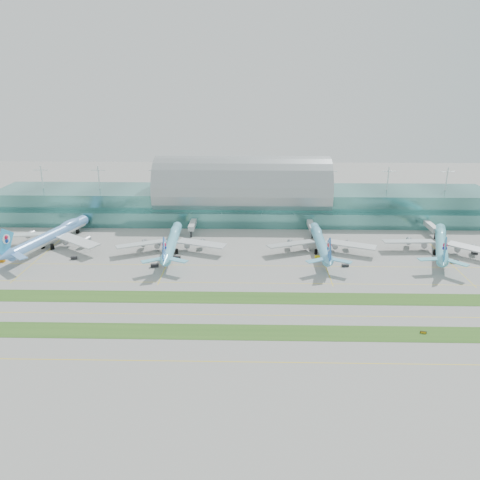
{
  "coord_description": "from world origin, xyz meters",
  "views": [
    {
      "loc": [
        5.41,
        -188.45,
        95.18
      ],
      "look_at": [
        0.0,
        55.0,
        9.0
      ],
      "focal_mm": 35.0,
      "sensor_mm": 36.0,
      "label": 1
    }
  ],
  "objects_px": {
    "airliner_b": "(172,241)",
    "airliner_c": "(320,242)",
    "taxiway_sign_east": "(423,332)",
    "airliner_d": "(441,243)",
    "airliner_a": "(51,235)",
    "terminal": "(242,198)"
  },
  "relations": [
    {
      "from": "airliner_b",
      "to": "airliner_d",
      "type": "bearing_deg",
      "value": -2.3
    },
    {
      "from": "terminal",
      "to": "airliner_c",
      "type": "relative_size",
      "value": 4.85
    },
    {
      "from": "airliner_a",
      "to": "taxiway_sign_east",
      "type": "distance_m",
      "value": 206.81
    },
    {
      "from": "terminal",
      "to": "airliner_c",
      "type": "distance_m",
      "value": 81.53
    },
    {
      "from": "airliner_b",
      "to": "airliner_d",
      "type": "distance_m",
      "value": 151.93
    },
    {
      "from": "airliner_c",
      "to": "airliner_d",
      "type": "xyz_separation_m",
      "value": [
        67.75,
        -0.48,
        0.22
      ]
    },
    {
      "from": "airliner_a",
      "to": "airliner_b",
      "type": "xyz_separation_m",
      "value": [
        71.76,
        -6.63,
        -0.8
      ]
    },
    {
      "from": "airliner_b",
      "to": "taxiway_sign_east",
      "type": "bearing_deg",
      "value": -40.62
    },
    {
      "from": "airliner_b",
      "to": "airliner_c",
      "type": "relative_size",
      "value": 1.02
    },
    {
      "from": "taxiway_sign_east",
      "to": "airliner_d",
      "type": "bearing_deg",
      "value": 76.29
    },
    {
      "from": "airliner_d",
      "to": "airliner_c",
      "type": "bearing_deg",
      "value": -160.65
    },
    {
      "from": "airliner_a",
      "to": "airliner_d",
      "type": "bearing_deg",
      "value": 13.13
    },
    {
      "from": "terminal",
      "to": "airliner_a",
      "type": "relative_size",
      "value": 4.28
    },
    {
      "from": "airliner_a",
      "to": "airliner_b",
      "type": "relative_size",
      "value": 1.12
    },
    {
      "from": "terminal",
      "to": "airliner_b",
      "type": "xyz_separation_m",
      "value": [
        -38.77,
        -68.27,
        -8.18
      ]
    },
    {
      "from": "airliner_c",
      "to": "airliner_d",
      "type": "height_order",
      "value": "airliner_d"
    },
    {
      "from": "airliner_c",
      "to": "airliner_d",
      "type": "distance_m",
      "value": 67.76
    },
    {
      "from": "airliner_a",
      "to": "airliner_b",
      "type": "bearing_deg",
      "value": 9.4
    },
    {
      "from": "terminal",
      "to": "airliner_c",
      "type": "height_order",
      "value": "terminal"
    },
    {
      "from": "terminal",
      "to": "airliner_a",
      "type": "distance_m",
      "value": 126.77
    },
    {
      "from": "terminal",
      "to": "airliner_c",
      "type": "xyz_separation_m",
      "value": [
        45.41,
        -67.21,
        -8.26
      ]
    },
    {
      "from": "airliner_a",
      "to": "airliner_d",
      "type": "relative_size",
      "value": 1.13
    }
  ]
}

